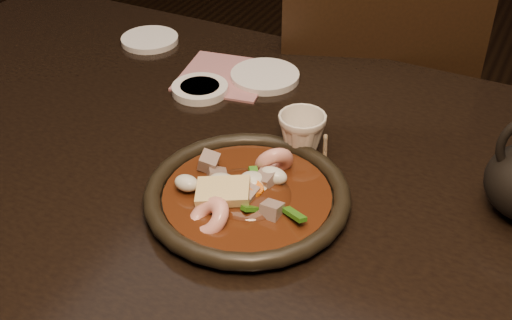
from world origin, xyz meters
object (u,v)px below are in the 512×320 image
at_px(table, 228,194).
at_px(tea_cup, 302,133).
at_px(plate, 247,196).
at_px(chair, 366,126).

distance_m(table, tea_cup, 0.17).
bearing_deg(plate, chair, 91.37).
xyz_separation_m(table, chair, (0.07, 0.58, -0.18)).
bearing_deg(table, tea_cup, 32.65).
xyz_separation_m(table, tea_cup, (0.10, 0.06, 0.12)).
relative_size(chair, tea_cup, 11.86).
height_order(table, plate, plate).
bearing_deg(table, chair, 83.33).
bearing_deg(chair, tea_cup, 73.15).
relative_size(table, chair, 1.75).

